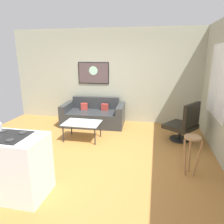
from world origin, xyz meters
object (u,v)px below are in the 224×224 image
object	(u,v)px
bar_stool	(192,147)
wall_painting	(93,73)
coffee_table	(82,124)
armchair	(184,124)
couch	(94,116)

from	to	relation	value
bar_stool	wall_painting	xyz separation A→B (m)	(-2.57, 2.77, 0.96)
bar_stool	wall_painting	size ratio (longest dim) A/B	0.74
coffee_table	wall_painting	size ratio (longest dim) A/B	0.90
armchair	wall_painting	world-z (taller)	wall_painting
couch	armchair	distance (m)	2.61
coffee_table	armchair	xyz separation A→B (m)	(2.44, 0.40, 0.03)
couch	wall_painting	distance (m)	1.32
couch	coffee_table	distance (m)	1.17
couch	coffee_table	size ratio (longest dim) A/B	2.11
armchair	bar_stool	world-z (taller)	armchair
couch	bar_stool	xyz separation A→B (m)	(2.44, -2.27, 0.25)
bar_stool	coffee_table	bearing A→B (deg)	155.23
couch	coffee_table	xyz separation A→B (m)	(0.06, -1.17, 0.13)
coffee_table	wall_painting	bearing A→B (deg)	96.26
coffee_table	bar_stool	distance (m)	2.63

